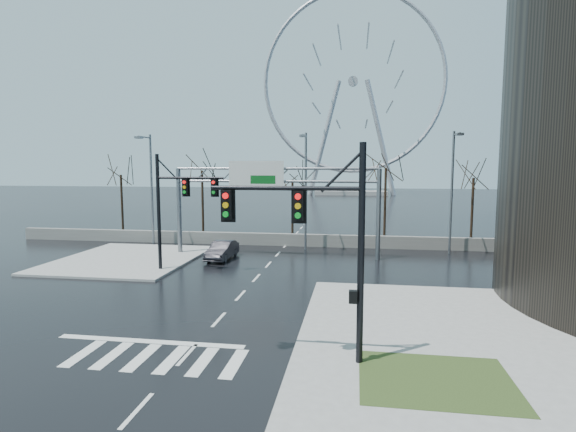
% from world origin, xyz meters
% --- Properties ---
extents(ground, '(260.00, 260.00, 0.00)m').
position_xyz_m(ground, '(0.00, 0.00, 0.00)').
color(ground, black).
rests_on(ground, ground).
extents(sidewalk_right_ext, '(12.00, 10.00, 0.15)m').
position_xyz_m(sidewalk_right_ext, '(10.00, 2.00, 0.07)').
color(sidewalk_right_ext, gray).
rests_on(sidewalk_right_ext, ground).
extents(sidewalk_far, '(10.00, 12.00, 0.15)m').
position_xyz_m(sidewalk_far, '(-11.00, 12.00, 0.07)').
color(sidewalk_far, gray).
rests_on(sidewalk_far, ground).
extents(grass_strip, '(5.00, 4.00, 0.02)m').
position_xyz_m(grass_strip, '(9.00, -5.00, 0.15)').
color(grass_strip, '#2E3F1A').
rests_on(grass_strip, sidewalk_near).
extents(barrier_wall, '(52.00, 0.50, 1.10)m').
position_xyz_m(barrier_wall, '(0.00, 20.00, 0.55)').
color(barrier_wall, slate).
rests_on(barrier_wall, ground).
extents(signal_mast_near, '(5.52, 0.41, 8.00)m').
position_xyz_m(signal_mast_near, '(5.14, -4.04, 4.87)').
color(signal_mast_near, black).
rests_on(signal_mast_near, ground).
extents(signal_mast_far, '(4.72, 0.41, 8.00)m').
position_xyz_m(signal_mast_far, '(-5.87, 8.96, 4.83)').
color(signal_mast_far, black).
rests_on(signal_mast_far, ground).
extents(sign_gantry, '(16.36, 0.40, 7.60)m').
position_xyz_m(sign_gantry, '(-0.38, 14.96, 5.18)').
color(sign_gantry, slate).
rests_on(sign_gantry, ground).
extents(streetlight_left, '(0.50, 2.55, 10.00)m').
position_xyz_m(streetlight_left, '(-12.00, 18.16, 5.89)').
color(streetlight_left, slate).
rests_on(streetlight_left, ground).
extents(streetlight_mid, '(0.50, 2.55, 10.00)m').
position_xyz_m(streetlight_mid, '(2.00, 18.16, 5.89)').
color(streetlight_mid, slate).
rests_on(streetlight_mid, ground).
extents(streetlight_right, '(0.50, 2.55, 10.00)m').
position_xyz_m(streetlight_right, '(14.00, 18.16, 5.89)').
color(streetlight_right, slate).
rests_on(streetlight_right, ground).
extents(tree_far_left, '(3.50, 3.50, 7.00)m').
position_xyz_m(tree_far_left, '(-18.00, 24.00, 5.57)').
color(tree_far_left, black).
rests_on(tree_far_left, ground).
extents(tree_left, '(3.75, 3.75, 7.50)m').
position_xyz_m(tree_left, '(-9.00, 23.50, 5.98)').
color(tree_left, black).
rests_on(tree_left, ground).
extents(tree_center, '(3.25, 3.25, 6.50)m').
position_xyz_m(tree_center, '(0.00, 24.50, 5.17)').
color(tree_center, black).
rests_on(tree_center, ground).
extents(tree_right, '(3.90, 3.90, 7.80)m').
position_xyz_m(tree_right, '(9.00, 23.50, 6.22)').
color(tree_right, black).
rests_on(tree_right, ground).
extents(tree_far_right, '(3.40, 3.40, 6.80)m').
position_xyz_m(tree_far_right, '(17.00, 24.00, 5.41)').
color(tree_far_right, black).
rests_on(tree_far_right, ground).
extents(ferris_wheel, '(45.00, 6.00, 50.91)m').
position_xyz_m(ferris_wheel, '(5.00, 95.00, 26.13)').
color(ferris_wheel, gray).
rests_on(ferris_wheel, ground).
extents(car, '(1.65, 4.31, 1.40)m').
position_xyz_m(car, '(-3.93, 13.41, 0.70)').
color(car, black).
rests_on(car, ground).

